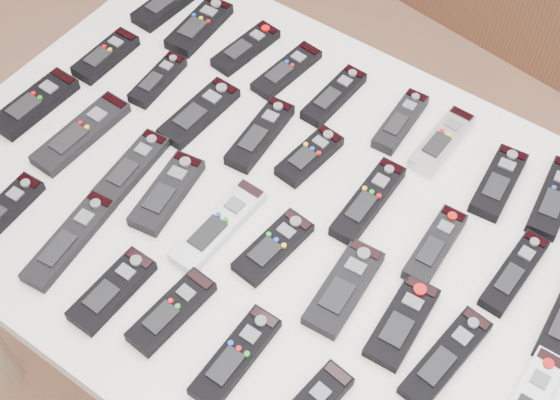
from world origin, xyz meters
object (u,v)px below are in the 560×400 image
Objects in this scene: remote_3 at (287,70)px; remote_17 at (514,273)px; remote_11 at (158,80)px; remote_23 at (219,225)px; remote_16 at (435,246)px; remote_22 at (167,193)px; remote_12 at (199,113)px; remote_26 at (402,322)px; remote_33 at (172,311)px; remote_4 at (334,96)px; remote_19 at (35,104)px; remote_20 at (81,133)px; remote_0 at (169,2)px; remote_30 at (2,212)px; remote_25 at (344,288)px; remote_32 at (112,290)px; remote_24 at (273,247)px; remote_21 at (132,167)px; remote_5 at (400,121)px; remote_15 at (368,201)px; remote_6 at (442,141)px; table at (280,225)px; remote_34 at (236,357)px; remote_8 at (554,198)px; remote_13 at (260,134)px; remote_7 at (499,183)px; remote_1 at (199,26)px; remote_27 at (446,357)px; remote_14 at (309,156)px; remote_2 at (246,48)px.

remote_17 reaches higher than remote_3.
remote_11 is 0.71× the size of remote_23.
remote_16 is 0.47m from remote_22.
remote_12 is 0.64m from remote_17.
remote_26 is 0.36m from remote_33.
remote_4 is 1.13× the size of remote_11.
remote_20 is (0.12, -0.00, -0.00)m from remote_19.
remote_0 is 0.60m from remote_30.
remote_32 is at bearing -148.00° from remote_25.
remote_0 reaches higher than remote_26.
remote_24 is (-0.35, -0.19, -0.00)m from remote_17.
remote_33 reaches higher than remote_21.
remote_15 is at bearing -79.30° from remote_5.
remote_17 and remote_26 have the same top height.
remote_12 is at bearing 109.52° from remote_32.
remote_6 is at bearing 105.51° from remote_26.
table is 0.11m from remote_24.
remote_26 and remote_34 have the same top height.
remote_8 is 0.98m from remote_19.
remote_13 is at bearing 144.47° from remote_25.
remote_11 is at bearing -160.99° from remote_5.
remote_30 is at bearing -147.45° from remote_24.
remote_7 is (0.79, -0.03, -0.00)m from remote_0.
remote_0 is 1.07× the size of remote_1.
remote_11 reaches higher than table.
remote_23 is at bearing -9.52° from remote_22.
remote_6 is 0.22m from remote_8.
remote_5 reaches higher than remote_21.
remote_25 is 1.05× the size of remote_30.
remote_25 is 0.60m from remote_30.
remote_22 is (-0.56, -0.39, 0.00)m from remote_8.
remote_19 reaches higher than remote_17.
remote_15 is 0.64m from remote_30.
remote_1 is 0.99× the size of remote_30.
remote_5 is (0.25, 0.01, 0.00)m from remote_3.
remote_23 is at bearing -120.40° from table.
remote_30 is (-0.76, -0.21, 0.00)m from remote_27.
remote_33 is (0.49, -0.57, 0.00)m from remote_0.
remote_21 is 1.01× the size of remote_30.
remote_6 is at bearing 8.26° from remote_3.
remote_22 reaches higher than remote_4.
remote_17 is at bearing 4.80° from remote_14.
remote_14 is 0.83× the size of remote_30.
remote_13 is 0.24m from remote_21.
remote_2 is at bearing 157.42° from remote_16.
remote_23 is at bearing -112.35° from remote_5.
table is 0.59m from remote_0.
remote_14 reaches higher than remote_12.
remote_3 is at bearing -176.41° from remote_6.
remote_6 is at bearing 43.96° from remote_30.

